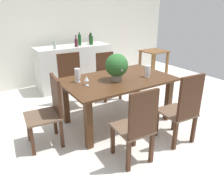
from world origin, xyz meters
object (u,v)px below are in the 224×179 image
Objects in this scene: crystal_vase_left at (78,74)px; kitchen_counter at (74,67)px; dining_table at (118,86)px; wine_glass at (87,79)px; crystal_vase_center_near at (148,70)px; wine_bottle_amber at (76,43)px; chair_near_right at (183,108)px; wine_bottle_tall at (80,40)px; chair_near_left at (137,125)px; wine_bottle_green at (55,45)px; wine_bottle_dark at (91,40)px; flower_centerpiece at (117,66)px; wine_bottle_clear at (90,39)px; chair_far_left at (71,78)px; chair_head_end at (50,108)px; chair_far_right at (107,74)px; side_table at (154,59)px.

crystal_vase_left is 0.13× the size of kitchen_counter.
dining_table is 0.59m from wine_glass.
wine_bottle_amber is (-0.35, 1.97, 0.21)m from crystal_vase_center_near.
chair_near_right is 0.87m from crystal_vase_center_near.
dining_table is 1.99m from wine_bottle_tall.
wine_bottle_green is (0.00, 2.76, 0.54)m from chair_near_left.
wine_bottle_dark reaches higher than wine_bottle_amber.
crystal_vase_center_near is at bearing -80.09° from kitchen_counter.
wine_bottle_tall is (0.64, 2.91, 0.57)m from chair_near_left.
chair_near_left is 1.10m from flower_centerpiece.
chair_near_left is 3.91× the size of wine_bottle_clear.
chair_far_left is 1.06× the size of chair_head_end.
wine_bottle_clear reaches higher than crystal_vase_left.
crystal_vase_left reaches higher than dining_table.
flower_centerpiece is at bearing -98.65° from wine_bottle_tall.
flower_centerpiece is 1.85m from wine_bottle_green.
wine_glass is at bearing -178.82° from dining_table.
chair_far_right is (0.39, 0.98, -0.11)m from dining_table.
wine_glass is 2.80m from side_table.
chair_near_left is at bearing -81.12° from wine_glass.
wine_bottle_tall is at bearing 12.99° from wine_bottle_green.
crystal_vase_left is 1.75m from wine_bottle_amber.
crystal_vase_center_near is 0.64× the size of wine_bottle_tall.
side_table is (1.84, -0.53, -0.49)m from wine_bottle_amber.
dining_table is 1.84m from wine_bottle_amber.
wine_bottle_dark is 0.27m from wine_bottle_tall.
kitchen_counter is 5.69× the size of wine_bottle_tall.
chair_head_end is at bearing 177.89° from flower_centerpiece.
wine_glass is at bearing -97.06° from chair_far_left.
crystal_vase_left is 1.61m from wine_bottle_green.
dining_table is at bearing -77.55° from wine_bottle_green.
crystal_vase_center_near is at bearing -22.23° from dining_table.
wine_bottle_dark is at bearing -12.80° from wine_bottle_tall.
crystal_vase_left is (-0.21, -0.81, 0.32)m from chair_far_left.
wine_bottle_tall reaches higher than wine_bottle_clear.
wine_bottle_green reaches higher than kitchen_counter.
chair_far_right reaches higher than dining_table.
wine_bottle_tall is (0.30, 1.96, 0.13)m from flower_centerpiece.
chair_near_left reaches higher than chair_far_right.
side_table is at bearing -120.38° from chair_near_right.
chair_far_left is at bearing -64.79° from chair_near_right.
chair_far_left is 3.86× the size of wine_bottle_dark.
wine_bottle_amber is (0.65, 1.80, 0.22)m from wine_glass.
wine_bottle_amber reaches higher than flower_centerpiece.
crystal_vase_left is 0.21m from wine_glass.
flower_centerpiece reaches higher than side_table.
dining_table is 2.20× the size of side_table.
wine_bottle_clear reaches higher than crystal_vase_center_near.
chair_near_left is 1.25m from crystal_vase_left.
dining_table is at bearing 157.77° from crystal_vase_center_near.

